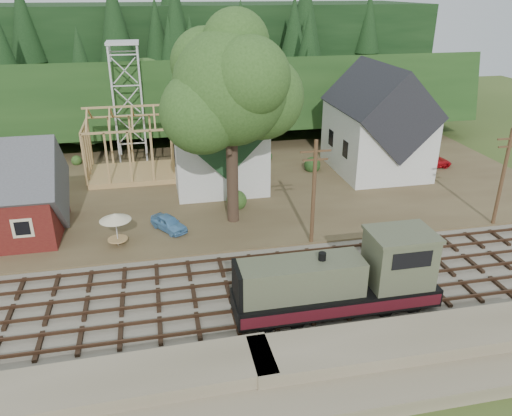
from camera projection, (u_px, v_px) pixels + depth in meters
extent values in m
plane|color=#384C1E|center=(228.00, 295.00, 30.75)|extent=(140.00, 140.00, 0.00)
cube|color=#7F7259|center=(256.00, 397.00, 23.15)|extent=(64.00, 5.00, 1.60)
cube|color=#726B5B|center=(228.00, 294.00, 30.71)|extent=(64.00, 11.00, 0.16)
cube|color=brown|center=(198.00, 188.00, 46.78)|extent=(64.00, 26.00, 0.30)
cube|color=#1E3F19|center=(181.00, 125.00, 68.30)|extent=(70.00, 28.96, 12.74)
cube|color=black|center=(174.00, 101.00, 82.60)|extent=(80.00, 20.00, 12.00)
cube|color=silver|center=(215.00, 146.00, 47.58)|extent=(8.00, 12.00, 6.40)
cube|color=#1B3C1F|center=(214.00, 113.00, 46.28)|extent=(8.40, 12.96, 8.40)
cube|color=silver|center=(223.00, 105.00, 40.10)|extent=(2.40, 2.40, 4.00)
cone|color=#1B3C1F|center=(222.00, 63.00, 38.76)|extent=(5.37, 5.37, 2.60)
cube|color=silver|center=(376.00, 139.00, 49.68)|extent=(8.00, 10.00, 6.40)
cube|color=black|center=(379.00, 107.00, 48.38)|extent=(8.40, 10.80, 8.40)
cube|color=tan|center=(133.00, 174.00, 49.07)|extent=(8.00, 6.00, 0.50)
cube|color=tan|center=(126.00, 106.00, 46.36)|extent=(8.00, 0.18, 0.18)
cube|color=silver|center=(114.00, 106.00, 50.58)|extent=(0.18, 0.18, 12.00)
cube|color=silver|center=(142.00, 105.00, 51.10)|extent=(0.18, 0.18, 12.00)
cube|color=silver|center=(115.00, 101.00, 53.08)|extent=(0.18, 0.18, 12.00)
cube|color=silver|center=(142.00, 99.00, 53.61)|extent=(0.18, 0.18, 12.00)
cube|color=silver|center=(122.00, 43.00, 49.65)|extent=(3.20, 3.20, 0.25)
cylinder|color=#38281E|center=(232.00, 173.00, 38.31)|extent=(0.90, 0.90, 8.00)
sphere|color=#2E4F1D|center=(231.00, 88.00, 35.67)|extent=(8.40, 8.40, 8.40)
sphere|color=#2E4F1D|center=(262.00, 97.00, 37.44)|extent=(6.40, 6.40, 6.40)
sphere|color=#2E4F1D|center=(202.00, 112.00, 35.15)|extent=(6.00, 6.00, 6.00)
cylinder|color=#4C331E|center=(314.00, 195.00, 35.08)|extent=(0.28, 0.28, 8.00)
cube|color=#4C331E|center=(316.00, 151.00, 33.78)|extent=(2.20, 0.12, 0.12)
cube|color=#4C331E|center=(315.00, 160.00, 34.02)|extent=(1.80, 0.12, 0.12)
cylinder|color=#4C331E|center=(502.00, 179.00, 37.89)|extent=(0.28, 0.28, 8.00)
cube|color=#4C331E|center=(511.00, 139.00, 36.59)|extent=(2.20, 0.12, 0.12)
cube|color=#4C331E|center=(509.00, 146.00, 36.83)|extent=(1.80, 0.12, 0.12)
cube|color=black|center=(335.00, 307.00, 29.02)|extent=(11.66, 2.43, 0.34)
cube|color=black|center=(336.00, 297.00, 28.73)|extent=(11.66, 2.82, 1.07)
cube|color=#52533C|center=(301.00, 278.00, 27.70)|extent=(7.00, 2.24, 2.04)
cube|color=#52533C|center=(399.00, 259.00, 28.57)|extent=(3.50, 2.72, 3.11)
cube|color=#52533C|center=(402.00, 234.00, 27.92)|extent=(3.69, 2.92, 0.19)
cube|color=black|center=(412.00, 260.00, 27.06)|extent=(2.33, 0.06, 0.97)
cube|color=#460F16|center=(345.00, 311.00, 27.45)|extent=(11.66, 0.04, 0.68)
cube|color=#460F16|center=(327.00, 284.00, 30.01)|extent=(11.66, 0.04, 0.68)
cylinder|color=black|center=(322.00, 258.00, 27.46)|extent=(0.43, 0.43, 0.68)
imported|color=#63A2D5|center=(169.00, 223.00, 38.08)|extent=(3.01, 3.60, 1.16)
imported|color=red|center=(431.00, 161.00, 51.54)|extent=(4.16, 2.12, 1.12)
cylinder|color=silver|center=(117.00, 231.00, 35.66)|extent=(0.10, 0.10, 2.23)
cylinder|color=tan|center=(118.00, 239.00, 35.93)|extent=(1.42, 1.42, 0.08)
cone|color=beige|center=(115.00, 217.00, 35.21)|extent=(2.23, 2.23, 0.51)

